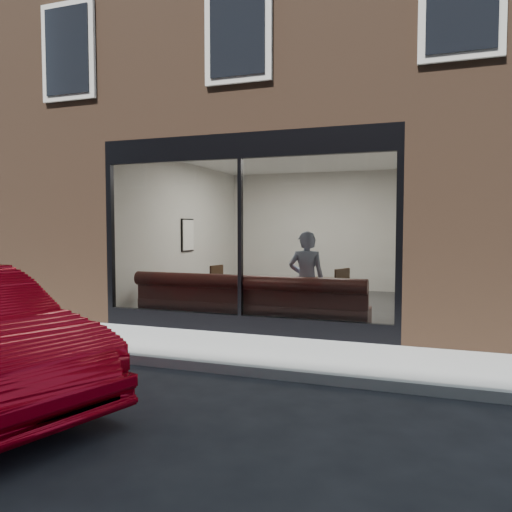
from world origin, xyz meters
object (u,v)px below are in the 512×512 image
(banquette, at_px, (249,315))
(cafe_table_left, at_px, (167,278))
(cafe_chair_left, at_px, (210,299))
(person, at_px, (306,280))
(cafe_chair_right, at_px, (333,306))
(cafe_table_right, at_px, (313,279))

(banquette, xyz_separation_m, cafe_table_left, (-1.88, 0.55, 0.52))
(cafe_table_left, height_order, cafe_chair_left, cafe_table_left)
(cafe_table_left, distance_m, cafe_chair_left, 1.09)
(person, distance_m, cafe_table_left, 2.81)
(person, relative_size, cafe_chair_right, 3.67)
(cafe_table_right, bearing_deg, banquette, -122.18)
(cafe_table_left, bearing_deg, cafe_chair_right, 16.12)
(person, bearing_deg, cafe_table_left, -12.95)
(cafe_chair_right, bearing_deg, cafe_chair_left, 25.28)
(person, bearing_deg, cafe_chair_left, -32.89)
(cafe_chair_left, height_order, cafe_chair_right, cafe_chair_right)
(cafe_table_left, relative_size, cafe_chair_right, 1.27)
(cafe_chair_left, bearing_deg, person, 170.55)
(person, bearing_deg, cafe_table_right, -90.80)
(banquette, relative_size, person, 2.42)
(cafe_table_left, bearing_deg, cafe_chair_left, 57.84)
(banquette, relative_size, cafe_table_right, 6.05)
(banquette, xyz_separation_m, cafe_chair_left, (-1.36, 1.37, 0.01))
(banquette, height_order, cafe_table_right, cafe_table_right)
(cafe_table_right, height_order, cafe_chair_right, cafe_table_right)
(banquette, bearing_deg, person, 16.58)
(banquette, distance_m, cafe_chair_left, 1.93)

